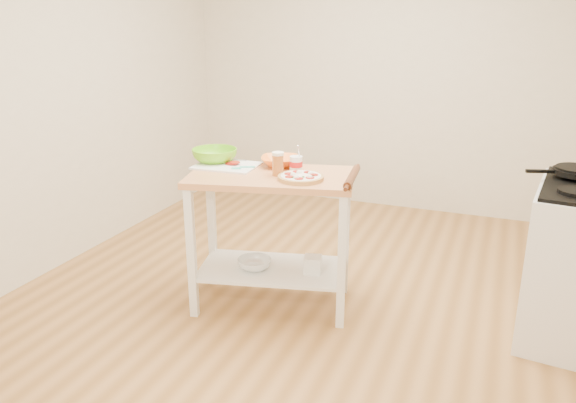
% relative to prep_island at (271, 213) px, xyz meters
% --- Properties ---
extents(room_shell, '(4.04, 4.54, 2.74)m').
position_rel_prep_island_xyz_m(room_shell, '(0.23, 0.09, 0.71)').
color(room_shell, '#A9753E').
rests_on(room_shell, ground).
extents(prep_island, '(1.13, 0.78, 0.90)m').
position_rel_prep_island_xyz_m(prep_island, '(0.00, 0.00, 0.00)').
color(prep_island, tan).
rests_on(prep_island, ground).
extents(skillet, '(0.42, 0.27, 0.03)m').
position_rel_prep_island_xyz_m(skillet, '(1.74, 0.46, 0.33)').
color(skillet, black).
rests_on(skillet, gas_stove).
extents(pizza, '(0.28, 0.28, 0.04)m').
position_rel_prep_island_xyz_m(pizza, '(0.22, -0.04, 0.28)').
color(pizza, tan).
rests_on(pizza, prep_island).
extents(cutting_board, '(0.42, 0.32, 0.04)m').
position_rel_prep_island_xyz_m(cutting_board, '(-0.35, 0.07, 0.27)').
color(cutting_board, white).
rests_on(cutting_board, prep_island).
extents(spatula, '(0.14, 0.10, 0.01)m').
position_rel_prep_island_xyz_m(spatula, '(-0.21, 0.03, 0.28)').
color(spatula, '#4ACDB4').
rests_on(spatula, cutting_board).
extents(knife, '(0.27, 0.06, 0.01)m').
position_rel_prep_island_xyz_m(knife, '(-0.44, 0.18, 0.28)').
color(knife, silver).
rests_on(knife, cutting_board).
extents(orange_bowl, '(0.33, 0.33, 0.06)m').
position_rel_prep_island_xyz_m(orange_bowl, '(-0.03, 0.21, 0.29)').
color(orange_bowl, orange).
rests_on(orange_bowl, prep_island).
extents(green_bowl, '(0.35, 0.35, 0.09)m').
position_rel_prep_island_xyz_m(green_bowl, '(-0.47, 0.13, 0.31)').
color(green_bowl, '#6BC416').
rests_on(green_bowl, prep_island).
extents(beer_pint, '(0.07, 0.07, 0.15)m').
position_rel_prep_island_xyz_m(beer_pint, '(0.05, -0.01, 0.33)').
color(beer_pint, '#B26025').
rests_on(beer_pint, prep_island).
extents(yogurt_tub, '(0.08, 0.08, 0.18)m').
position_rel_prep_island_xyz_m(yogurt_tub, '(0.12, 0.12, 0.31)').
color(yogurt_tub, white).
rests_on(yogurt_tub, prep_island).
extents(rolling_pin, '(0.10, 0.41, 0.05)m').
position_rel_prep_island_xyz_m(rolling_pin, '(0.51, 0.04, 0.28)').
color(rolling_pin, '#5B2B14').
rests_on(rolling_pin, prep_island).
extents(shelf_glass_bowl, '(0.23, 0.23, 0.07)m').
position_rel_prep_island_xyz_m(shelf_glass_bowl, '(-0.10, -0.06, -0.35)').
color(shelf_glass_bowl, silver).
rests_on(shelf_glass_bowl, prep_island).
extents(shelf_bin, '(0.13, 0.13, 0.11)m').
position_rel_prep_island_xyz_m(shelf_bin, '(0.27, 0.03, -0.33)').
color(shelf_bin, white).
rests_on(shelf_bin, prep_island).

